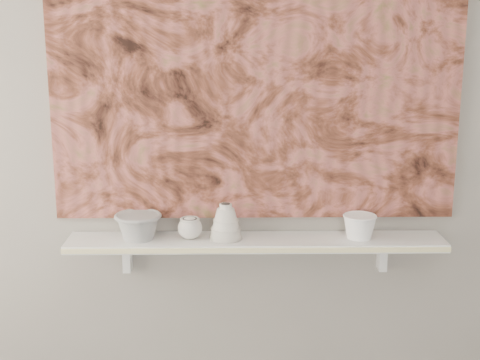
{
  "coord_description": "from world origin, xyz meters",
  "views": [
    {
      "loc": [
        -0.09,
        -0.85,
        1.72
      ],
      "look_at": [
        -0.06,
        1.49,
        1.16
      ],
      "focal_mm": 50.0,
      "sensor_mm": 36.0,
      "label": 1
    }
  ],
  "objects_px": {
    "painting": "(256,71)",
    "shelf": "(256,242)",
    "bowl_grey": "(138,226)",
    "bowl_white": "(360,226)",
    "cup_cream": "(190,228)",
    "bell_vessel": "(226,221)"
  },
  "relations": [
    {
      "from": "bowl_grey",
      "to": "bell_vessel",
      "type": "xyz_separation_m",
      "value": [
        0.32,
        0.0,
        0.02
      ]
    },
    {
      "from": "bowl_grey",
      "to": "cup_cream",
      "type": "distance_m",
      "value": 0.19
    },
    {
      "from": "painting",
      "to": "bowl_white",
      "type": "relative_size",
      "value": 11.99
    },
    {
      "from": "cup_cream",
      "to": "bowl_white",
      "type": "height_order",
      "value": "bowl_white"
    },
    {
      "from": "bowl_white",
      "to": "bell_vessel",
      "type": "bearing_deg",
      "value": 180.0
    },
    {
      "from": "shelf",
      "to": "bell_vessel",
      "type": "relative_size",
      "value": 10.43
    },
    {
      "from": "shelf",
      "to": "painting",
      "type": "xyz_separation_m",
      "value": [
        0.0,
        0.08,
        0.62
      ]
    },
    {
      "from": "bowl_grey",
      "to": "bowl_white",
      "type": "xyz_separation_m",
      "value": [
        0.82,
        0.0,
        -0.0
      ]
    },
    {
      "from": "painting",
      "to": "cup_cream",
      "type": "relative_size",
      "value": 16.49
    },
    {
      "from": "painting",
      "to": "cup_cream",
      "type": "height_order",
      "value": "painting"
    },
    {
      "from": "painting",
      "to": "shelf",
      "type": "bearing_deg",
      "value": -90.0
    },
    {
      "from": "bowl_grey",
      "to": "bowl_white",
      "type": "relative_size",
      "value": 1.39
    },
    {
      "from": "shelf",
      "to": "painting",
      "type": "relative_size",
      "value": 0.93
    },
    {
      "from": "shelf",
      "to": "bowl_white",
      "type": "distance_m",
      "value": 0.39
    },
    {
      "from": "shelf",
      "to": "bowl_grey",
      "type": "xyz_separation_m",
      "value": [
        -0.43,
        0.0,
        0.07
      ]
    },
    {
      "from": "cup_cream",
      "to": "bowl_white",
      "type": "xyz_separation_m",
      "value": [
        0.63,
        0.0,
        0.0
      ]
    },
    {
      "from": "painting",
      "to": "bowl_grey",
      "type": "relative_size",
      "value": 8.64
    },
    {
      "from": "cup_cream",
      "to": "bell_vessel",
      "type": "bearing_deg",
      "value": 0.0
    },
    {
      "from": "cup_cream",
      "to": "bell_vessel",
      "type": "xyz_separation_m",
      "value": [
        0.13,
        0.0,
        0.03
      ]
    },
    {
      "from": "cup_cream",
      "to": "bowl_white",
      "type": "bearing_deg",
      "value": 0.0
    },
    {
      "from": "painting",
      "to": "bell_vessel",
      "type": "xyz_separation_m",
      "value": [
        -0.11,
        -0.08,
        -0.54
      ]
    },
    {
      "from": "painting",
      "to": "bowl_white",
      "type": "height_order",
      "value": "painting"
    }
  ]
}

